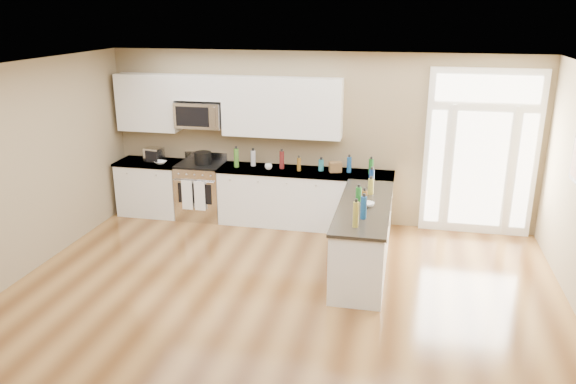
{
  "coord_description": "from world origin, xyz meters",
  "views": [
    {
      "loc": [
        1.42,
        -4.89,
        3.44
      ],
      "look_at": [
        -0.07,
        2.0,
        1.12
      ],
      "focal_mm": 35.0,
      "sensor_mm": 36.0,
      "label": 1
    }
  ],
  "objects": [
    {
      "name": "upper_cabinet_short",
      "position": [
        -1.95,
        3.83,
        2.2
      ],
      "size": [
        0.82,
        0.33,
        0.4
      ],
      "primitive_type": "cube",
      "color": "white",
      "rests_on": "room_shell"
    },
    {
      "name": "cup_counter",
      "position": [
        -0.75,
        3.62,
        0.99
      ],
      "size": [
        0.15,
        0.15,
        0.09
      ],
      "primitive_type": "imported",
      "rotation": [
        0.0,
        0.0,
        0.31
      ],
      "color": "white",
      "rests_on": "back_cabinet_right"
    },
    {
      "name": "upper_cabinet_left",
      "position": [
        -2.88,
        3.83,
        1.93
      ],
      "size": [
        1.04,
        0.33,
        0.95
      ],
      "primitive_type": "cube",
      "color": "white",
      "rests_on": "room_shell"
    },
    {
      "name": "back_cabinet_right",
      "position": [
        -0.16,
        3.69,
        0.44
      ],
      "size": [
        2.85,
        0.66,
        0.94
      ],
      "color": "white",
      "rests_on": "ground"
    },
    {
      "name": "peninsula_cabinet",
      "position": [
        0.93,
        2.24,
        0.43
      ],
      "size": [
        0.69,
        2.32,
        0.94
      ],
      "color": "white",
      "rests_on": "ground"
    },
    {
      "name": "entry_door",
      "position": [
        2.55,
        3.95,
        1.3
      ],
      "size": [
        1.7,
        0.1,
        2.6
      ],
      "color": "white",
      "rests_on": "ground"
    },
    {
      "name": "toaster_oven",
      "position": [
        -2.77,
        3.67,
        1.06
      ],
      "size": [
        0.32,
        0.27,
        0.25
      ],
      "primitive_type": "cube",
      "rotation": [
        0.0,
        0.0,
        -0.17
      ],
      "color": "silver",
      "rests_on": "back_cabinet_left"
    },
    {
      "name": "room_shell",
      "position": [
        0.0,
        0.0,
        1.71
      ],
      "size": [
        8.0,
        8.0,
        8.0
      ],
      "color": "#8A7857",
      "rests_on": "ground"
    },
    {
      "name": "microwave",
      "position": [
        -1.95,
        3.8,
        1.76
      ],
      "size": [
        0.78,
        0.41,
        0.42
      ],
      "color": "silver",
      "rests_on": "room_shell"
    },
    {
      "name": "ground",
      "position": [
        0.0,
        0.0,
        0.0
      ],
      "size": [
        8.0,
        8.0,
        0.0
      ],
      "primitive_type": "plane",
      "color": "brown"
    },
    {
      "name": "kitchen_range",
      "position": [
        -1.95,
        3.69,
        0.48
      ],
      "size": [
        0.76,
        0.68,
        1.08
      ],
      "color": "silver",
      "rests_on": "ground"
    },
    {
      "name": "counter_bottles",
      "position": [
        0.25,
        3.01,
        1.07
      ],
      "size": [
        2.35,
        2.46,
        0.31
      ],
      "color": "#19591E",
      "rests_on": "back_cabinet_right"
    },
    {
      "name": "back_cabinet_left",
      "position": [
        -2.87,
        3.69,
        0.44
      ],
      "size": [
        1.1,
        0.66,
        0.94
      ],
      "color": "white",
      "rests_on": "ground"
    },
    {
      "name": "upper_cabinet_right",
      "position": [
        -0.57,
        3.83,
        1.93
      ],
      "size": [
        1.94,
        0.33,
        0.95
      ],
      "primitive_type": "cube",
      "color": "white",
      "rests_on": "room_shell"
    },
    {
      "name": "cardboard_box",
      "position": [
        0.33,
        3.72,
        1.02
      ],
      "size": [
        0.23,
        0.19,
        0.16
      ],
      "primitive_type": "cube",
      "rotation": [
        0.0,
        0.0,
        0.32
      ],
      "color": "brown",
      "rests_on": "back_cabinet_right"
    },
    {
      "name": "bowl_left",
      "position": [
        -2.61,
        3.57,
        0.96
      ],
      "size": [
        0.21,
        0.21,
        0.05
      ],
      "primitive_type": "imported",
      "rotation": [
        0.0,
        0.0,
        -0.14
      ],
      "color": "white",
      "rests_on": "back_cabinet_left"
    },
    {
      "name": "stockpot",
      "position": [
        -1.9,
        3.68,
        1.06
      ],
      "size": [
        0.37,
        0.37,
        0.22
      ],
      "primitive_type": "cylinder",
      "rotation": [
        0.0,
        0.0,
        -0.37
      ],
      "color": "black",
      "rests_on": "kitchen_range"
    },
    {
      "name": "bowl_peninsula",
      "position": [
        0.97,
        2.16,
        0.97
      ],
      "size": [
        0.2,
        0.2,
        0.06
      ],
      "primitive_type": "imported",
      "rotation": [
        0.0,
        0.0,
        0.11
      ],
      "color": "white",
      "rests_on": "peninsula_cabinet"
    }
  ]
}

